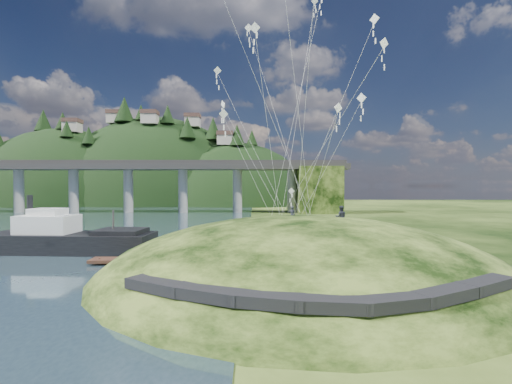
{
  "coord_description": "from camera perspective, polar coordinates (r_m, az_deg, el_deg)",
  "views": [
    {
      "loc": [
        3.86,
        -27.16,
        7.58
      ],
      "look_at": [
        4.0,
        6.0,
        7.0
      ],
      "focal_mm": 24.0,
      "sensor_mm": 36.0,
      "label": 1
    }
  ],
  "objects": [
    {
      "name": "grass_hill",
      "position": [
        30.82,
        7.8,
        -16.14
      ],
      "size": [
        36.0,
        32.0,
        13.0
      ],
      "color": "black",
      "rests_on": "ground"
    },
    {
      "name": "work_barge",
      "position": [
        44.81,
        -28.98,
        -6.74
      ],
      "size": [
        19.01,
        6.23,
        6.56
      ],
      "color": "black",
      "rests_on": "ground"
    },
    {
      "name": "far_ridge",
      "position": [
        157.4,
        -17.85,
        -4.52
      ],
      "size": [
        153.0,
        70.0,
        94.5
      ],
      "color": "black",
      "rests_on": "ground"
    },
    {
      "name": "kite_flyers",
      "position": [
        30.63,
        12.32,
        -2.27
      ],
      "size": [
        4.93,
        2.04,
        1.97
      ],
      "color": "#262933",
      "rests_on": "ground"
    },
    {
      "name": "bridge",
      "position": [
        101.86,
        -17.58,
        2.15
      ],
      "size": [
        160.0,
        11.0,
        15.0
      ],
      "color": "#2D2B2B",
      "rests_on": "ground"
    },
    {
      "name": "footpath",
      "position": [
        18.61,
        11.39,
        -16.19
      ],
      "size": [
        22.29,
        5.84,
        0.83
      ],
      "color": "black",
      "rests_on": "ground"
    },
    {
      "name": "ground",
      "position": [
        28.46,
        -8.29,
        -14.46
      ],
      "size": [
        320.0,
        320.0,
        0.0
      ],
      "primitive_type": "plane",
      "color": "black",
      "rests_on": "ground"
    },
    {
      "name": "wooden_dock",
      "position": [
        35.37,
        -16.72,
        -10.79
      ],
      "size": [
        12.07,
        2.15,
        0.86
      ],
      "color": "#361F16",
      "rests_on": "ground"
    },
    {
      "name": "kite_swarm",
      "position": [
        32.39,
        3.69,
        23.65
      ],
      "size": [
        15.19,
        16.38,
        21.26
      ],
      "color": "white",
      "rests_on": "ground"
    }
  ]
}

